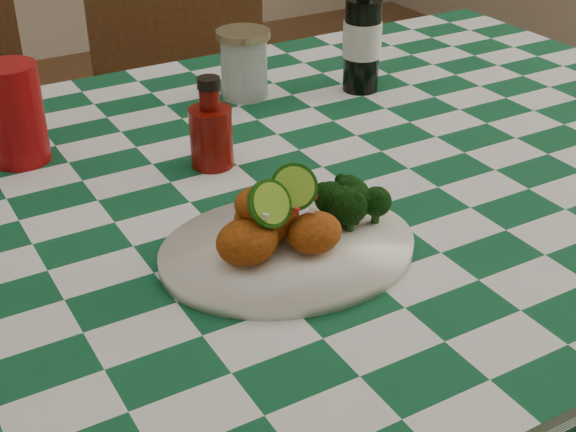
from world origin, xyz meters
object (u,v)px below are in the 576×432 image
plate (288,250)px  ketchup_bottle (211,123)px  mason_jar (244,64)px  wooden_chair_right (200,158)px  red_tumbler (14,114)px  fried_chicken_pile (282,213)px  dining_table (263,400)px  beer_bottle (363,25)px

plate → ketchup_bottle: (0.03, 0.26, 0.06)m
mason_jar → wooden_chair_right: 0.59m
red_tumbler → wooden_chair_right: 0.81m
plate → fried_chicken_pile: fried_chicken_pile is taller
red_tumbler → dining_table: bearing=-42.3°
dining_table → mason_jar: mason_jar is taller
fried_chicken_pile → mason_jar: size_ratio=1.17×
plate → wooden_chair_right: size_ratio=0.33×
plate → mason_jar: bearing=68.2°
mason_jar → ketchup_bottle: bearing=-127.4°
dining_table → red_tumbler: bearing=137.7°
ketchup_bottle → fried_chicken_pile: bearing=-97.8°
red_tumbler → ketchup_bottle: (0.23, -0.15, -0.01)m
dining_table → plate: (-0.06, -0.18, 0.40)m
beer_bottle → ketchup_bottle: bearing=-158.4°
beer_bottle → wooden_chair_right: 0.68m
beer_bottle → wooden_chair_right: bearing=99.7°
beer_bottle → wooden_chair_right: (-0.09, 0.51, -0.44)m
plate → dining_table: bearing=72.1°
fried_chicken_pile → beer_bottle: beer_bottle is taller
dining_table → beer_bottle: (0.32, 0.22, 0.51)m
plate → beer_bottle: bearing=46.7°
plate → ketchup_bottle: size_ratio=2.31×
dining_table → ketchup_bottle: ketchup_bottle is taller
red_tumbler → beer_bottle: size_ratio=0.63×
dining_table → wooden_chair_right: wooden_chair_right is taller
dining_table → beer_bottle: beer_bottle is taller
beer_bottle → wooden_chair_right: beer_bottle is taller
red_tumbler → mason_jar: red_tumbler is taller
fried_chicken_pile → beer_bottle: (0.38, 0.40, 0.05)m
fried_chicken_pile → red_tumbler: bearing=115.2°
fried_chicken_pile → mason_jar: bearing=67.4°
dining_table → plate: plate is taller
dining_table → fried_chicken_pile: 0.49m
wooden_chair_right → mason_jar: bearing=-90.7°
mason_jar → red_tumbler: bearing=-171.4°
plate → red_tumbler: bearing=116.1°
beer_bottle → wooden_chair_right: size_ratio=0.25×
red_tumbler → ketchup_bottle: bearing=-33.4°
dining_table → fried_chicken_pile: size_ratio=12.38×
red_tumbler → mason_jar: 0.40m
red_tumbler → beer_bottle: beer_bottle is taller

